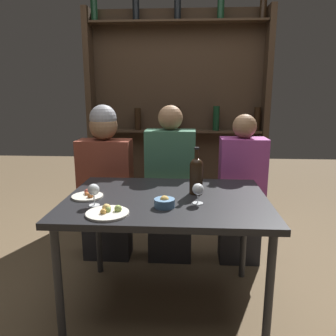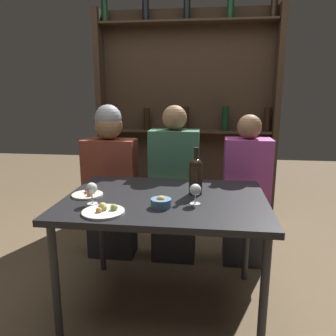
# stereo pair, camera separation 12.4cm
# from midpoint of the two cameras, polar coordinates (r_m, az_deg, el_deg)

# --- Properties ---
(ground_plane) EXTENTS (10.00, 10.00, 0.00)m
(ground_plane) POSITION_cam_midpoint_polar(r_m,az_deg,el_deg) (2.31, -1.90, -22.81)
(ground_plane) COLOR brown
(dining_table) EXTENTS (1.20, 0.89, 0.74)m
(dining_table) POSITION_cam_midpoint_polar(r_m,az_deg,el_deg) (1.99, -2.04, -6.87)
(dining_table) COLOR black
(dining_table) RESTS_ON ground_plane
(wine_rack_wall) EXTENTS (1.91, 0.21, 2.31)m
(wine_rack_wall) POSITION_cam_midpoint_polar(r_m,az_deg,el_deg) (3.58, 0.58, 9.92)
(wine_rack_wall) COLOR #38281C
(wine_rack_wall) RESTS_ON ground_plane
(wine_bottle) EXTENTS (0.08, 0.08, 0.29)m
(wine_bottle) POSITION_cam_midpoint_polar(r_m,az_deg,el_deg) (2.01, 3.18, -1.07)
(wine_bottle) COLOR black
(wine_bottle) RESTS_ON dining_table
(wine_glass_0) EXTENTS (0.07, 0.07, 0.12)m
(wine_glass_0) POSITION_cam_midpoint_polar(r_m,az_deg,el_deg) (1.84, 3.33, -3.84)
(wine_glass_0) COLOR silver
(wine_glass_0) RESTS_ON dining_table
(wine_glass_1) EXTENTS (0.06, 0.06, 0.13)m
(wine_glass_1) POSITION_cam_midpoint_polar(r_m,az_deg,el_deg) (1.86, -14.71, -3.81)
(wine_glass_1) COLOR silver
(wine_glass_1) RESTS_ON dining_table
(food_plate_0) EXTENTS (0.19, 0.19, 0.04)m
(food_plate_0) POSITION_cam_midpoint_polar(r_m,az_deg,el_deg) (2.04, -15.49, -4.70)
(food_plate_0) COLOR silver
(food_plate_0) RESTS_ON dining_table
(food_plate_1) EXTENTS (0.22, 0.22, 0.05)m
(food_plate_1) POSITION_cam_midpoint_polar(r_m,az_deg,el_deg) (1.74, -12.45, -7.53)
(food_plate_1) COLOR silver
(food_plate_1) RESTS_ON dining_table
(snack_bowl) EXTENTS (0.11, 0.11, 0.07)m
(snack_bowl) POSITION_cam_midpoint_polar(r_m,az_deg,el_deg) (1.80, -2.50, -6.04)
(snack_bowl) COLOR #4C7299
(snack_bowl) RESTS_ON dining_table
(seated_person_left) EXTENTS (0.42, 0.22, 1.26)m
(seated_person_left) POSITION_cam_midpoint_polar(r_m,az_deg,el_deg) (2.71, -12.05, -2.95)
(seated_person_left) COLOR #26262B
(seated_person_left) RESTS_ON ground_plane
(seated_person_center) EXTENTS (0.39, 0.22, 1.26)m
(seated_person_center) POSITION_cam_midpoint_polar(r_m,az_deg,el_deg) (2.63, -0.96, -3.78)
(seated_person_center) COLOR #26262B
(seated_person_center) RESTS_ON ground_plane
(seated_person_right) EXTENTS (0.35, 0.22, 1.20)m
(seated_person_right) POSITION_cam_midpoint_polar(r_m,az_deg,el_deg) (2.65, 11.29, -4.55)
(seated_person_right) COLOR #26262B
(seated_person_right) RESTS_ON ground_plane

